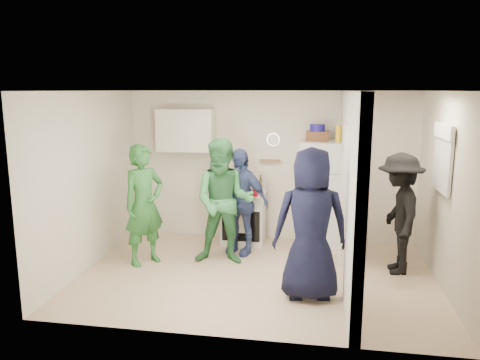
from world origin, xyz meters
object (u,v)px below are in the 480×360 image
at_px(wicker_basket, 317,136).
at_px(person_green_left, 144,205).
at_px(stove, 244,218).
at_px(blue_bowl, 317,128).
at_px(yellow_cup_stack_top, 338,134).
at_px(person_green_center, 224,202).
at_px(person_denim, 240,202).
at_px(person_navy, 311,224).
at_px(fridge, 322,195).
at_px(person_nook, 399,214).

distance_m(wicker_basket, person_green_left, 2.87).
distance_m(stove, blue_bowl, 1.91).
relative_size(yellow_cup_stack_top, person_green_center, 0.14).
bearing_deg(blue_bowl, person_green_left, -153.85).
distance_m(person_green_left, person_denim, 1.45).
distance_m(yellow_cup_stack_top, person_green_center, 2.05).
height_order(stove, wicker_basket, wicker_basket).
bearing_deg(person_navy, person_green_left, -26.40).
distance_m(wicker_basket, person_denim, 1.60).
height_order(wicker_basket, person_denim, wicker_basket).
height_order(stove, blue_bowl, blue_bowl).
bearing_deg(fridge, blue_bowl, 153.43).
height_order(stove, person_green_center, person_green_center).
height_order(wicker_basket, person_green_left, wicker_basket).
relative_size(stove, person_denim, 0.51).
relative_size(wicker_basket, person_nook, 0.21).
bearing_deg(stove, fridge, -1.36).
relative_size(person_green_left, person_green_center, 0.96).
bearing_deg(wicker_basket, blue_bowl, 0.00).
bearing_deg(blue_bowl, person_denim, -155.04).
height_order(blue_bowl, person_navy, blue_bowl).
relative_size(person_green_left, person_denim, 1.07).
height_order(wicker_basket, person_green_center, wicker_basket).
distance_m(fridge, person_denim, 1.34).
relative_size(blue_bowl, yellow_cup_stack_top, 0.96).
distance_m(stove, person_green_left, 1.79).
relative_size(person_green_center, person_nook, 1.09).
relative_size(stove, person_navy, 0.45).
bearing_deg(blue_bowl, stove, -179.02).
bearing_deg(person_green_center, wicker_basket, 33.43).
bearing_deg(person_nook, blue_bowl, -130.55).
relative_size(wicker_basket, person_denim, 0.21).
height_order(person_navy, person_nook, person_navy).
relative_size(blue_bowl, person_navy, 0.13).
relative_size(wicker_basket, person_green_left, 0.20).
xyz_separation_m(blue_bowl, yellow_cup_stack_top, (0.32, -0.15, -0.08)).
distance_m(person_green_left, person_nook, 3.59).
bearing_deg(person_green_center, person_navy, -41.80).
bearing_deg(person_green_left, wicker_basket, -25.96).
xyz_separation_m(person_green_left, person_green_center, (1.14, 0.22, 0.04)).
xyz_separation_m(wicker_basket, person_navy, (-0.04, -1.97, -0.87)).
height_order(blue_bowl, person_nook, blue_bowl).
height_order(fridge, person_navy, person_navy).
distance_m(person_navy, person_nook, 1.57).
bearing_deg(fridge, person_nook, -40.56).
xyz_separation_m(fridge, person_green_left, (-2.54, -1.15, 0.02)).
bearing_deg(person_green_center, person_denim, 67.55).
bearing_deg(person_navy, fridge, -102.69).
bearing_deg(blue_bowl, person_navy, -91.25).
distance_m(person_green_center, person_navy, 1.60).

